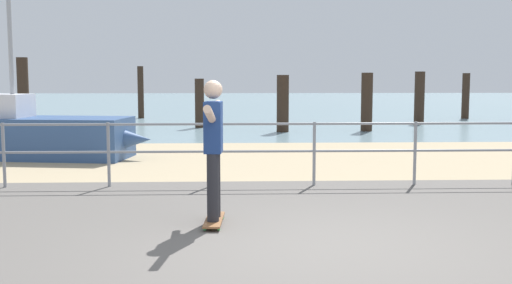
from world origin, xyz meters
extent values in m
cube|color=#605B56|center=(0.00, -1.00, 0.00)|extent=(24.00, 10.00, 0.04)
cube|color=tan|center=(0.00, 7.00, 0.00)|extent=(24.00, 6.00, 0.04)
cube|color=#75939E|center=(0.00, 35.00, 0.00)|extent=(72.00, 50.00, 0.04)
cylinder|color=gray|center=(-4.49, 3.60, 0.53)|extent=(0.05, 0.05, 1.05)
cylinder|color=gray|center=(-2.84, 3.60, 0.53)|extent=(0.05, 0.05, 1.05)
cylinder|color=gray|center=(-1.19, 3.60, 0.53)|extent=(0.05, 0.05, 1.05)
cylinder|color=gray|center=(0.46, 3.60, 0.53)|extent=(0.05, 0.05, 1.05)
cylinder|color=gray|center=(2.11, 3.60, 0.53)|extent=(0.05, 0.05, 1.05)
cylinder|color=gray|center=(-1.19, 3.60, 1.02)|extent=(13.20, 0.04, 0.04)
cylinder|color=gray|center=(-1.19, 3.60, 0.58)|extent=(13.20, 0.04, 0.04)
cube|color=#335184|center=(-5.30, 7.21, 0.45)|extent=(4.56, 2.05, 0.90)
cone|color=#335184|center=(-3.13, 6.88, 0.45)|extent=(1.20, 0.92, 0.77)
cylinder|color=#9EA0A5|center=(-5.60, 7.26, 3.28)|extent=(0.10, 0.10, 4.76)
cube|color=silver|center=(-5.90, 7.30, 1.15)|extent=(1.32, 1.07, 0.50)
cube|color=brown|center=(-1.08, 1.01, 0.07)|extent=(0.25, 0.81, 0.02)
cylinder|color=#3FBF59|center=(-1.15, 1.30, 0.03)|extent=(0.03, 0.06, 0.06)
cylinder|color=#3FBF59|center=(-0.99, 1.29, 0.03)|extent=(0.03, 0.06, 0.06)
cylinder|color=#3FBF59|center=(-1.18, 0.74, 0.03)|extent=(0.03, 0.06, 0.06)
cylinder|color=#3FBF59|center=(-1.02, 0.73, 0.03)|extent=(0.03, 0.06, 0.06)
cylinder|color=#26262B|center=(-1.08, 1.13, 0.48)|extent=(0.14, 0.14, 0.80)
cylinder|color=#26262B|center=(-1.09, 0.89, 0.48)|extent=(0.14, 0.14, 0.80)
cube|color=navy|center=(-1.08, 1.01, 1.18)|extent=(0.22, 0.37, 0.60)
sphere|color=beige|center=(-1.08, 1.01, 1.62)|extent=(0.22, 0.22, 0.22)
cylinder|color=beige|center=(-1.06, 1.46, 1.36)|extent=(0.12, 0.56, 0.23)
cylinder|color=beige|center=(-1.11, 0.57, 1.36)|extent=(0.12, 0.56, 0.23)
cylinder|color=#332319|center=(-7.47, 13.49, 1.19)|extent=(0.35, 0.35, 2.38)
cylinder|color=#332319|center=(-4.73, 19.94, 1.11)|extent=(0.25, 0.25, 2.22)
cylinder|color=#332319|center=(-1.99, 15.03, 0.86)|extent=(0.32, 0.32, 1.71)
cylinder|color=#332319|center=(0.75, 13.27, 0.92)|extent=(0.39, 0.39, 1.83)
cylinder|color=#332319|center=(3.49, 13.45, 0.95)|extent=(0.37, 0.37, 1.91)
cylinder|color=#332319|center=(6.23, 16.75, 0.99)|extent=(0.38, 0.38, 1.97)
cylinder|color=#332319|center=(8.97, 19.25, 0.96)|extent=(0.31, 0.31, 1.93)
camera|label=1|loc=(-0.86, -6.16, 1.77)|focal=42.90mm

